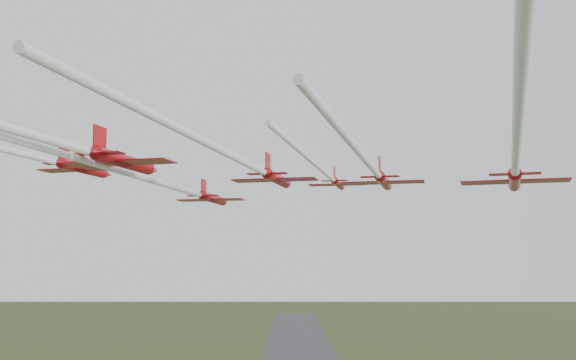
{
  "coord_description": "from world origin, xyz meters",
  "views": [
    {
      "loc": [
        -4.61,
        -86.57,
        43.52
      ],
      "look_at": [
        -4.87,
        -5.98,
        53.61
      ],
      "focal_mm": 45.0,
      "sensor_mm": 36.0,
      "label": 1
    }
  ],
  "objects_px": {
    "jet_row4_left": "(0,125)",
    "jet_row3_mid": "(245,162)",
    "jet_row3_right": "(516,161)",
    "jet_row2_left": "(179,189)",
    "jet_row2_right": "(372,168)",
    "jet_lead": "(326,173)"
  },
  "relations": [
    {
      "from": "jet_row4_left",
      "to": "jet_row3_mid",
      "type": "bearing_deg",
      "value": 66.06
    },
    {
      "from": "jet_row3_mid",
      "to": "jet_row4_left",
      "type": "bearing_deg",
      "value": -116.92
    },
    {
      "from": "jet_row3_right",
      "to": "jet_row4_left",
      "type": "xyz_separation_m",
      "value": [
        -36.64,
        -8.74,
        1.03
      ]
    },
    {
      "from": "jet_row2_left",
      "to": "jet_row3_right",
      "type": "distance_m",
      "value": 39.27
    },
    {
      "from": "jet_row3_mid",
      "to": "jet_row4_left",
      "type": "relative_size",
      "value": 0.82
    },
    {
      "from": "jet_row2_right",
      "to": "jet_lead",
      "type": "bearing_deg",
      "value": 116.11
    },
    {
      "from": "jet_lead",
      "to": "jet_row2_right",
      "type": "relative_size",
      "value": 0.91
    },
    {
      "from": "jet_row3_mid",
      "to": "jet_row3_right",
      "type": "bearing_deg",
      "value": -10.53
    },
    {
      "from": "jet_lead",
      "to": "jet_row4_left",
      "type": "relative_size",
      "value": 0.74
    },
    {
      "from": "jet_row2_left",
      "to": "jet_row3_right",
      "type": "height_order",
      "value": "jet_row2_left"
    },
    {
      "from": "jet_row3_mid",
      "to": "jet_row3_right",
      "type": "xyz_separation_m",
      "value": [
        21.65,
        -9.33,
        -1.28
      ]
    },
    {
      "from": "jet_lead",
      "to": "jet_row3_right",
      "type": "relative_size",
      "value": 0.86
    },
    {
      "from": "jet_row2_left",
      "to": "jet_row2_right",
      "type": "height_order",
      "value": "jet_row2_right"
    },
    {
      "from": "jet_row2_left",
      "to": "jet_row4_left",
      "type": "bearing_deg",
      "value": -88.56
    },
    {
      "from": "jet_lead",
      "to": "jet_row3_right",
      "type": "distance_m",
      "value": 35.23
    },
    {
      "from": "jet_row2_left",
      "to": "jet_row3_right",
      "type": "xyz_separation_m",
      "value": [
        30.05,
        -25.27,
        -0.67
      ]
    },
    {
      "from": "jet_row4_left",
      "to": "jet_row3_right",
      "type": "bearing_deg",
      "value": 29.17
    },
    {
      "from": "jet_row4_left",
      "to": "jet_lead",
      "type": "bearing_deg",
      "value": 76.08
    },
    {
      "from": "jet_lead",
      "to": "jet_row4_left",
      "type": "height_order",
      "value": "jet_lead"
    },
    {
      "from": "jet_lead",
      "to": "jet_row2_right",
      "type": "xyz_separation_m",
      "value": [
        3.83,
        -16.42,
        -1.65
      ]
    },
    {
      "from": "jet_row3_mid",
      "to": "jet_row3_right",
      "type": "height_order",
      "value": "jet_row3_mid"
    },
    {
      "from": "jet_row3_right",
      "to": "jet_row3_mid",
      "type": "bearing_deg",
      "value": 173.46
    }
  ]
}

